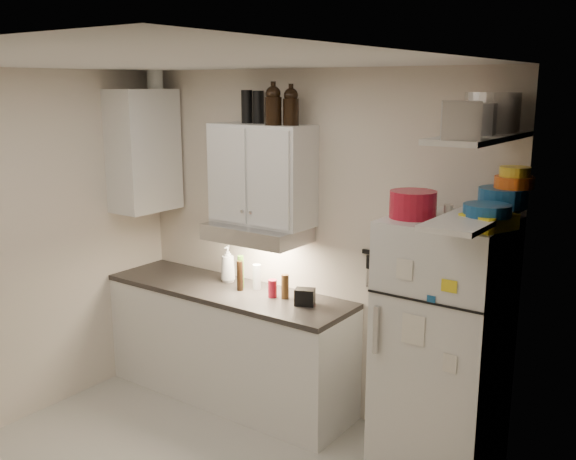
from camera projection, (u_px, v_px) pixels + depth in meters
The scene contains 35 objects.
ceiling at pixel (151, 60), 3.40m from camera, with size 3.20×3.00×0.02m, color silver.
back_wall at pixel (308, 243), 4.89m from camera, with size 3.20×0.02×2.60m, color beige.
left_wall at pixel (5, 253), 4.60m from camera, with size 0.02×3.00×2.60m, color beige.
right_wall at pixel (423, 363), 2.78m from camera, with size 0.02×3.00×2.60m, color beige.
base_cabinet at pixel (229, 345), 5.14m from camera, with size 2.10×0.60×0.88m, color white.
countertop at pixel (227, 291), 5.04m from camera, with size 2.10×0.62×0.04m, color #2D2927.
upper_cabinet at pixel (262, 175), 4.80m from camera, with size 0.80×0.33×0.75m, color white.
side_cabinet at pixel (144, 151), 5.31m from camera, with size 0.33×0.55×1.00m, color white.
range_hood at pixel (257, 233), 4.85m from camera, with size 0.76×0.46×0.12m, color silver.
fridge at pixel (442, 352), 4.00m from camera, with size 0.70×0.68×1.70m, color silver.
shelf_hi at pixel (481, 138), 3.48m from camera, with size 0.30×0.95×0.03m, color white.
shelf_lo at pixel (476, 217), 3.58m from camera, with size 0.30×0.95×0.03m, color white.
knife_strip at pixel (389, 255), 4.47m from camera, with size 0.42×0.02×0.03m, color black.
dutch_oven at pixel (413, 204), 3.84m from camera, with size 0.28×0.28×0.16m, color #AD1429.
book_stack at pixel (489, 221), 3.53m from camera, with size 0.21×0.26×0.09m, color yellow.
spice_jar at pixel (448, 212), 3.80m from camera, with size 0.05×0.05×0.09m, color silver.
stock_pot at pixel (492, 112), 3.67m from camera, with size 0.31×0.31×0.22m, color silver.
tin_a at pixel (478, 119), 3.44m from camera, with size 0.17×0.15×0.17m, color #AAAAAD.
tin_b at pixel (461, 120), 3.17m from camera, with size 0.19×0.19×0.19m, color #AAAAAD.
bowl_teal at pixel (503, 197), 3.78m from camera, with size 0.29×0.29×0.11m, color #185085.
bowl_orange at pixel (514, 182), 3.75m from camera, with size 0.23×0.23×0.07m, color orange.
bowl_yellow at pixel (515, 172), 3.74m from camera, with size 0.18×0.18×0.06m, color yellow.
plates at pixel (487, 210), 3.52m from camera, with size 0.26×0.26×0.07m, color #185085.
growler_a at pixel (273, 105), 4.54m from camera, with size 0.12×0.12×0.28m, color black, non-canonical shape.
growler_b at pixel (291, 106), 4.53m from camera, with size 0.11×0.11×0.27m, color black, non-canonical shape.
thermos_a at pixel (258, 107), 4.76m from camera, with size 0.08×0.08×0.24m, color black.
thermos_b at pixel (247, 107), 4.81m from camera, with size 0.08×0.08×0.24m, color black.
side_jar at pixel (155, 78), 5.23m from camera, with size 0.13×0.13×0.17m, color silver.
soap_bottle at pixel (228, 262), 5.17m from camera, with size 0.13×0.13×0.33m, color white.
pepper_mill at pixel (285, 286), 4.78m from camera, with size 0.06×0.06×0.18m, color brown.
oil_bottle at pixel (241, 272), 5.02m from camera, with size 0.05×0.05×0.26m, color #3A681A.
vinegar_bottle at pixel (240, 276), 4.96m from camera, with size 0.05×0.05×0.24m, color black.
clear_bottle at pixel (257, 277), 5.01m from camera, with size 0.07×0.07×0.20m, color silver.
red_jar at pixel (272, 288), 4.81m from camera, with size 0.07×0.07×0.14m, color #AD1429.
caddy at pixel (305, 297), 4.64m from camera, with size 0.14×0.10×0.12m, color black.
Camera 1 is at (2.64, -2.44, 2.47)m, focal length 40.00 mm.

